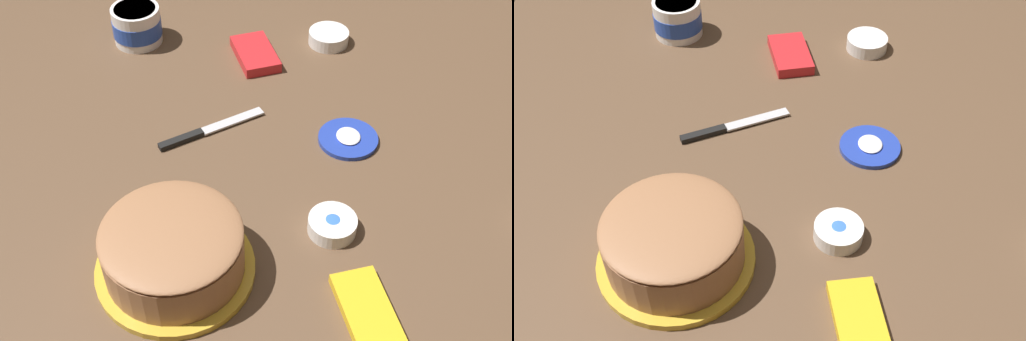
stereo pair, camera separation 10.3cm
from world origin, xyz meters
TOP-DOWN VIEW (x-y plane):
  - ground_plane at (0.00, 0.00)m, footprint 1.54×1.54m
  - frosted_cake at (0.29, -0.24)m, footprint 0.27×0.27m
  - frosting_tub at (-0.40, -0.32)m, footprint 0.12×0.12m
  - frosting_tub_lid at (0.00, 0.11)m, footprint 0.12×0.12m
  - spreading_knife at (-0.05, -0.18)m, footprint 0.11×0.22m
  - sprinkle_bowl_blue at (0.23, 0.04)m, footprint 0.09×0.09m
  - sprinkle_bowl_orange at (-0.35, 0.14)m, footprint 0.10×0.10m
  - candy_box_lower at (-0.30, -0.04)m, footprint 0.16×0.11m
  - candy_box_upper at (0.41, 0.06)m, footprint 0.17×0.10m

SIDE VIEW (x-z plane):
  - ground_plane at x=0.00m, z-range 0.00..0.00m
  - spreading_knife at x=-0.05m, z-range 0.00..0.01m
  - frosting_tub_lid at x=0.00m, z-range 0.00..0.01m
  - candy_box_upper at x=0.41m, z-range 0.00..0.02m
  - candy_box_lower at x=-0.30m, z-range 0.00..0.02m
  - sprinkle_bowl_blue at x=0.23m, z-range 0.00..0.03m
  - sprinkle_bowl_orange at x=-0.35m, z-range 0.00..0.03m
  - frosting_tub at x=-0.40m, z-range 0.00..0.09m
  - frosted_cake at x=0.29m, z-range 0.00..0.11m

